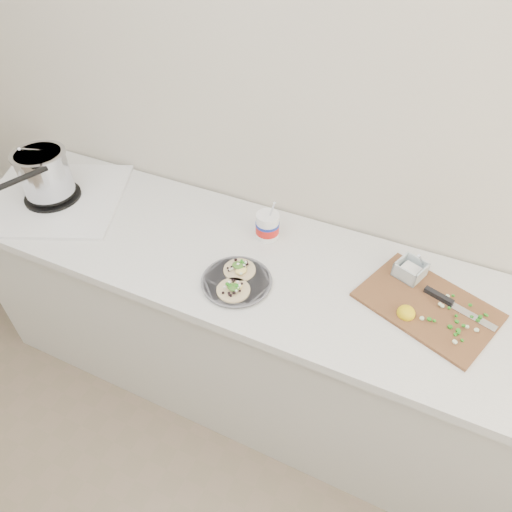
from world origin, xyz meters
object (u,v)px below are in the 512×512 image
at_px(tub, 268,224).
at_px(bacon_plate, 46,206).
at_px(taco_plate, 237,280).
at_px(stove, 48,182).
at_px(cutboard, 428,301).

height_order(tub, bacon_plate, tub).
xyz_separation_m(taco_plate, bacon_plate, (-0.94, 0.06, -0.01)).
relative_size(stove, bacon_plate, 2.96).
xyz_separation_m(cutboard, bacon_plate, (-1.58, -0.13, -0.01)).
relative_size(cutboard, bacon_plate, 2.02).
height_order(stove, tub, stove).
height_order(tub, cutboard, tub).
height_order(taco_plate, tub, tub).
relative_size(stove, tub, 3.55).
distance_m(tub, cutboard, 0.65).
distance_m(stove, bacon_plate, 0.10).
height_order(stove, taco_plate, stove).
relative_size(stove, cutboard, 1.47).
distance_m(stove, cutboard, 1.59).
bearing_deg(stove, cutboard, -20.52).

